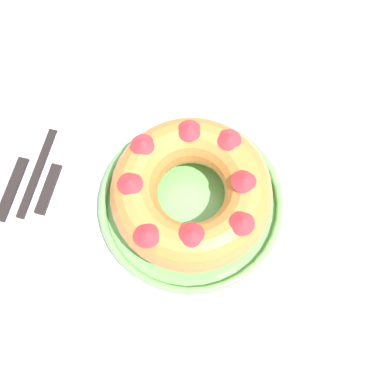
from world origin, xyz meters
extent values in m
plane|color=gray|center=(0.00, 0.00, 0.00)|extent=(8.00, 8.00, 0.00)
cube|color=silver|center=(0.00, 0.00, 0.74)|extent=(1.11, 1.05, 0.03)
cylinder|color=brown|center=(-0.48, 0.45, 0.36)|extent=(0.06, 0.06, 0.73)
cylinder|color=#6BB760|center=(0.00, -0.01, 0.76)|extent=(0.27, 0.27, 0.01)
torus|color=#6BB760|center=(0.00, -0.01, 0.78)|extent=(0.28, 0.28, 0.01)
torus|color=#C67538|center=(0.00, -0.01, 0.82)|extent=(0.24, 0.24, 0.07)
cone|color=red|center=(-0.04, -0.09, 0.86)|extent=(0.04, 0.04, 0.01)
cone|color=red|center=(0.02, -0.08, 0.86)|extent=(0.05, 0.05, 0.01)
cone|color=red|center=(0.08, -0.05, 0.86)|extent=(0.04, 0.04, 0.01)
cone|color=red|center=(0.07, 0.01, 0.86)|extent=(0.04, 0.04, 0.01)
cone|color=red|center=(0.04, 0.07, 0.86)|extent=(0.05, 0.05, 0.01)
cone|color=red|center=(-0.02, 0.07, 0.86)|extent=(0.05, 0.05, 0.01)
cone|color=red|center=(-0.08, 0.04, 0.86)|extent=(0.05, 0.05, 0.01)
cone|color=red|center=(-0.08, -0.03, 0.86)|extent=(0.05, 0.05, 0.01)
cube|color=black|center=(-0.25, -0.01, 0.76)|extent=(0.01, 0.16, 0.01)
cube|color=silver|center=(-0.25, 0.10, 0.76)|extent=(0.02, 0.06, 0.01)
cube|color=black|center=(-0.28, -0.05, 0.76)|extent=(0.02, 0.11, 0.01)
cube|color=silver|center=(-0.28, 0.07, 0.76)|extent=(0.02, 0.13, 0.00)
cube|color=black|center=(-0.23, -0.03, 0.76)|extent=(0.02, 0.09, 0.01)
cube|color=silver|center=(-0.23, 0.06, 0.76)|extent=(0.02, 0.10, 0.00)
camera|label=1|loc=(0.05, -0.22, 1.43)|focal=42.00mm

